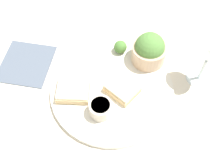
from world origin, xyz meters
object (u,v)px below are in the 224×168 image
(cheese_toast_far, at_px, (122,88))
(napkin, at_px, (26,63))
(wine_glass, at_px, (210,53))
(sauce_ramekin, at_px, (101,108))
(cheese_toast_near, at_px, (73,90))
(salad_bowl, at_px, (149,50))

(cheese_toast_far, relative_size, napkin, 0.64)
(wine_glass, xyz_separation_m, napkin, (-0.47, 0.00, -0.10))
(sauce_ramekin, relative_size, cheese_toast_near, 0.65)
(cheese_toast_far, bearing_deg, cheese_toast_near, -172.47)
(cheese_toast_far, distance_m, napkin, 0.28)
(cheese_toast_near, height_order, cheese_toast_far, same)
(cheese_toast_near, height_order, napkin, cheese_toast_near)
(sauce_ramekin, height_order, cheese_toast_near, sauce_ramekin)
(cheese_toast_near, height_order, wine_glass, wine_glass)
(salad_bowl, relative_size, wine_glass, 0.60)
(salad_bowl, xyz_separation_m, napkin, (-0.33, -0.04, -0.05))
(salad_bowl, distance_m, wine_glass, 0.15)
(cheese_toast_near, bearing_deg, sauce_ramekin, -32.72)
(salad_bowl, xyz_separation_m, cheese_toast_far, (-0.06, -0.11, -0.03))
(cheese_toast_near, relative_size, wine_glass, 0.55)
(sauce_ramekin, relative_size, cheese_toast_far, 0.56)
(salad_bowl, height_order, sauce_ramekin, salad_bowl)
(salad_bowl, xyz_separation_m, wine_glass, (0.14, -0.04, 0.06))
(cheese_toast_near, bearing_deg, napkin, 150.05)
(cheese_toast_far, height_order, wine_glass, wine_glass)
(sauce_ramekin, height_order, napkin, sauce_ramekin)
(cheese_toast_far, bearing_deg, sauce_ramekin, -125.58)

